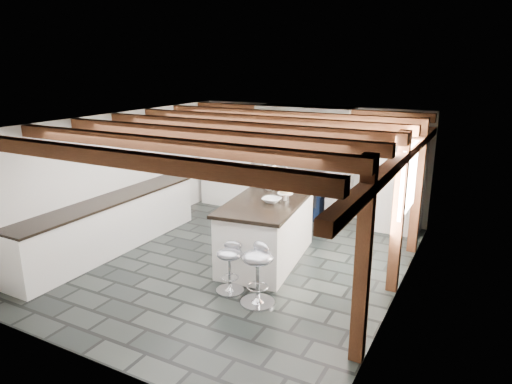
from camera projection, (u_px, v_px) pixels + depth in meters
The scene contains 6 objects.
ground at pixel (239, 261), 7.49m from camera, with size 6.00×6.00×0.00m, color black.
room_shell at pixel (248, 176), 8.68m from camera, with size 6.00×6.03×6.00m.
range_cooker at pixel (302, 194), 9.64m from camera, with size 1.00×0.63×0.99m.
kitchen_island at pixel (267, 229), 7.42m from camera, with size 1.35×2.22×1.39m.
bar_stool_near at pixel (258, 267), 6.04m from camera, with size 0.55×0.55×0.87m.
bar_stool_far at pixel (230, 261), 6.40m from camera, with size 0.45×0.45×0.74m.
Camera 1 is at (3.48, -5.96, 3.15)m, focal length 32.00 mm.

